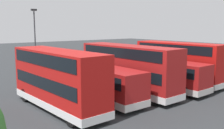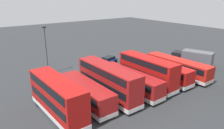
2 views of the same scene
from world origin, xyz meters
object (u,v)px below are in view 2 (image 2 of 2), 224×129
Objects in this scene: bus_single_deck_near_end at (177,67)px; bus_double_decker_fifth at (108,81)px; lamp_post_tall at (46,47)px; bus_single_deck_sixth at (86,93)px; bus_double_decker_third at (147,71)px; bus_single_deck_fourth at (130,80)px; bus_single_deck_second at (160,70)px; box_truck_blue at (193,58)px; car_hatchback_silver at (108,60)px; waste_bin_yellow at (99,66)px; bus_double_decker_seventh at (57,97)px.

bus_double_decker_fifth is (14.50, -0.23, 0.82)m from bus_single_deck_near_end.
bus_single_deck_sixth is at bearing 89.89° from lamp_post_tall.
bus_double_decker_third is 3.43m from bus_single_deck_fourth.
bus_double_decker_fifth is (3.75, -0.15, 0.83)m from bus_single_deck_fourth.
box_truck_blue is at bearing -175.76° from bus_single_deck_second.
waste_bin_yellow is (3.27, 1.55, -0.22)m from car_hatchback_silver.
bus_double_decker_fifth is 1.09× the size of bus_double_decker_seventh.
bus_double_decker_third is (3.68, 0.63, 0.82)m from bus_single_deck_second.
waste_bin_yellow is at bearing 25.39° from car_hatchback_silver.
bus_single_deck_fourth is 1.35× the size of lamp_post_tall.
bus_single_deck_near_end is at bearing 179.01° from bus_single_deck_sixth.
waste_bin_yellow is (-1.63, -11.00, -1.15)m from bus_single_deck_fourth.
bus_double_decker_third is at bearing 9.73° from bus_single_deck_second.
box_truck_blue reaches higher than bus_single_deck_near_end.
bus_double_decker_seventh is at bearing 0.37° from bus_double_decker_third.
bus_double_decker_third is at bearing 5.71° from box_truck_blue.
lamp_post_tall is at bearing -90.11° from bus_single_deck_sixth.
bus_double_decker_fifth is 12.27m from waste_bin_yellow.
car_hatchback_silver is (-16.06, -12.80, -1.75)m from bus_double_decker_seventh.
bus_double_decker_third is 1.00× the size of bus_single_deck_sixth.
lamp_post_tall is at bearing -63.00° from bus_single_deck_fourth.
bus_single_deck_second is 14.20m from bus_single_deck_sixth.
bus_single_deck_fourth is (3.32, -0.16, -0.82)m from bus_double_decker_third.
bus_double_decker_third is 0.91× the size of bus_double_decker_fifth.
bus_single_deck_near_end is 2.72× the size of car_hatchback_silver.
bus_single_deck_second is 1.12× the size of bus_double_decker_third.
waste_bin_yellow is (-12.80, -11.25, -1.97)m from bus_double_decker_seventh.
bus_double_decker_seventh is (14.49, 0.09, 0.00)m from bus_double_decker_third.
bus_single_deck_fourth is (10.75, -0.08, -0.00)m from bus_single_deck_near_end.
bus_single_deck_second is at bearing -178.27° from bus_double_decker_fifth.
bus_double_decker_fifth is (7.07, -0.31, 0.00)m from bus_double_decker_third.
bus_single_deck_sixth is at bearing -0.99° from bus_single_deck_near_end.
bus_single_deck_fourth is at bearing -178.71° from bus_double_decker_seventh.
bus_single_deck_fourth is 11.99× the size of waste_bin_yellow.
waste_bin_yellow is (9.13, -11.08, -1.15)m from bus_single_deck_near_end.
bus_double_decker_third is at bearing 82.95° from car_hatchback_silver.
box_truck_blue is (-20.91, -1.08, -0.74)m from bus_double_decker_fifth.
bus_single_deck_second is 1.46× the size of box_truck_blue.
bus_double_decker_fifth is at bearing 103.80° from lamp_post_tall.
bus_double_decker_third reaches higher than bus_single_deck_fourth.
bus_double_decker_seventh reaches higher than bus_single_deck_near_end.
bus_double_decker_fifth reaches higher than waste_bin_yellow.
box_truck_blue is at bearing -177.01° from bus_double_decker_seventh.
bus_single_deck_near_end is 7.48m from bus_double_decker_third.
bus_single_deck_near_end is 10.75m from bus_single_deck_fourth.
car_hatchback_silver is at bearing -134.46° from bus_single_deck_sixth.
bus_single_deck_near_end is at bearing 114.89° from car_hatchback_silver.
waste_bin_yellow is (-5.37, -10.85, -1.97)m from bus_double_decker_fifth.
waste_bin_yellow is at bearing -138.69° from bus_double_decker_seventh.
car_hatchback_silver is (-4.89, -12.55, -0.92)m from bus_single_deck_fourth.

